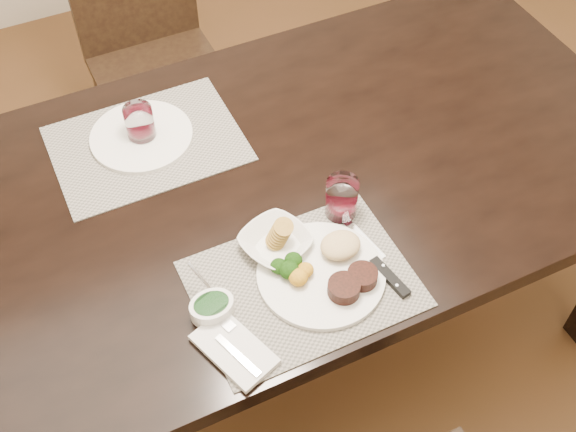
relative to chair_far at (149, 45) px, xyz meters
name	(u,v)px	position (x,y,z in m)	size (l,w,h in m)	color
ground_plane	(266,337)	(0.00, -0.93, -0.50)	(4.50, 4.50, 0.00)	#4A3017
dining_table	(260,202)	(0.00, -0.93, 0.16)	(2.00, 1.00, 0.75)	black
chair_far	(149,45)	(0.00, 0.00, 0.00)	(0.42, 0.42, 0.90)	black
placemat_near	(303,284)	(-0.04, -1.25, 0.25)	(0.46, 0.34, 0.00)	slate
placemat_far	(147,144)	(-0.20, -0.70, 0.25)	(0.46, 0.34, 0.00)	slate
dinner_plate	(327,270)	(0.02, -1.25, 0.27)	(0.28, 0.28, 0.05)	silver
napkin_fork	(234,349)	(-0.23, -1.33, 0.26)	(0.15, 0.19, 0.02)	silver
steak_knife	(382,267)	(0.13, -1.29, 0.26)	(0.05, 0.27, 0.01)	white
cracker_bowl	(275,242)	(-0.05, -1.14, 0.27)	(0.19, 0.19, 0.06)	silver
sauce_ramekin	(212,307)	(-0.24, -1.23, 0.27)	(0.09, 0.14, 0.07)	silver
wine_glass_near	(342,199)	(0.13, -1.11, 0.30)	(0.07, 0.07, 0.10)	silver
far_plate	(141,136)	(-0.21, -0.68, 0.26)	(0.26, 0.26, 0.01)	silver
wine_glass_far	(140,125)	(-0.21, -0.68, 0.29)	(0.07, 0.07, 0.10)	silver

